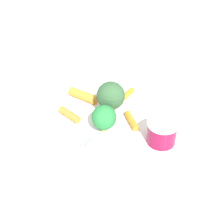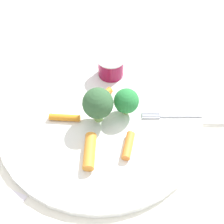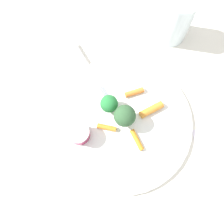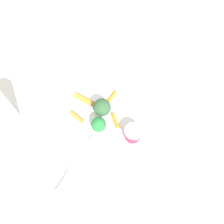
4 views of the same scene
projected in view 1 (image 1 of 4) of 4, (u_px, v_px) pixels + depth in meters
The scene contains 11 objects.
ground_plane at pixel (113, 121), 0.54m from camera, with size 2.40×2.40×0.00m, color white.
plate at pixel (113, 118), 0.54m from camera, with size 0.32×0.32×0.01m, color white.
sauce_cup at pixel (162, 132), 0.47m from camera, with size 0.05×0.05×0.04m.
broccoli_floret_0 at pixel (104, 118), 0.49m from camera, with size 0.04×0.04×0.05m.
broccoli_floret_1 at pixel (109, 97), 0.51m from camera, with size 0.05×0.05×0.06m.
carrot_stick_0 at pixel (132, 121), 0.51m from camera, with size 0.01×0.01×0.04m, color orange.
carrot_stick_1 at pixel (83, 96), 0.57m from camera, with size 0.02×0.02×0.06m, color orange.
carrot_stick_2 at pixel (125, 96), 0.57m from camera, with size 0.01×0.01×0.05m, color orange.
carrot_stick_3 at pixel (70, 115), 0.52m from camera, with size 0.01×0.01×0.04m, color orange.
fork at pixel (58, 172), 0.43m from camera, with size 0.16×0.08×0.00m.
napkin at pixel (88, 53), 0.74m from camera, with size 0.12×0.16×0.00m, color white.
Camera 1 is at (-0.24, -0.34, 0.34)m, focal length 50.60 mm.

